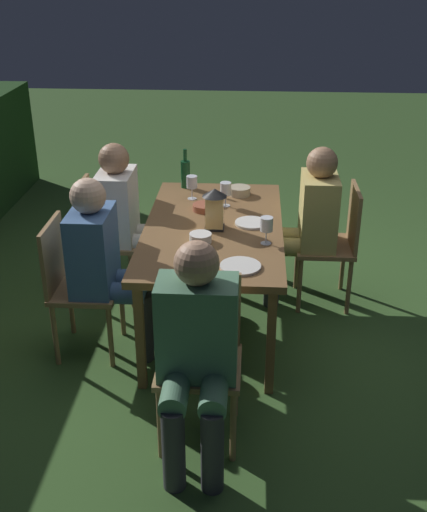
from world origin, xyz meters
TOP-DOWN VIEW (x-y plane):
  - ground_plane at (0.00, 0.00)m, footprint 16.00×16.00m
  - dining_table at (0.00, 0.00)m, footprint 1.61×0.88m
  - chair_side_right_b at (0.36, 0.83)m, footprint 0.42×0.40m
  - person_in_cream at (0.36, 0.63)m, footprint 0.38×0.47m
  - chair_side_left_b at (0.36, -0.83)m, footprint 0.42×0.40m
  - person_in_mustard at (0.36, -0.63)m, footprint 0.38×0.47m
  - chair_side_right_a at (-0.36, 0.83)m, footprint 0.42×0.40m
  - person_in_blue at (-0.36, 0.63)m, footprint 0.38×0.47m
  - chair_head_near at (-1.05, 0.00)m, footprint 0.40×0.42m
  - person_in_green at (-1.25, 0.00)m, footprint 0.48×0.38m
  - lantern_centerpiece at (-0.05, -0.01)m, footprint 0.15×0.15m
  - green_bottle_on_table at (0.71, 0.25)m, footprint 0.07×0.07m
  - wine_glass_a at (0.47, 0.18)m, footprint 0.08×0.08m
  - wine_glass_b at (-0.26, -0.33)m, footprint 0.08×0.08m
  - wine_glass_c at (0.35, -0.06)m, footprint 0.08×0.08m
  - plate_a at (-0.59, -0.19)m, footprint 0.23×0.23m
  - plate_b at (0.04, -0.24)m, footprint 0.21×0.21m
  - bowl_olives at (0.26, 0.08)m, footprint 0.16×0.16m
  - bowl_bread at (-0.26, 0.06)m, footprint 0.13×0.13m
  - bowl_salad at (0.57, -0.15)m, footprint 0.15×0.15m

SIDE VIEW (x-z plane):
  - ground_plane at x=0.00m, z-range 0.00..0.00m
  - chair_side_right_b at x=0.36m, z-range 0.05..0.92m
  - chair_side_left_b at x=0.36m, z-range 0.05..0.92m
  - chair_side_right_a at x=-0.36m, z-range 0.05..0.92m
  - chair_head_near at x=-1.05m, z-range 0.05..0.92m
  - person_in_cream at x=0.36m, z-range 0.06..1.21m
  - person_in_mustard at x=0.36m, z-range 0.06..1.21m
  - person_in_blue at x=-0.36m, z-range 0.06..1.21m
  - person_in_green at x=-1.25m, z-range 0.06..1.21m
  - dining_table at x=0.00m, z-range 0.31..1.03m
  - plate_a at x=-0.59m, z-range 0.73..0.74m
  - plate_b at x=0.04m, z-range 0.73..0.74m
  - bowl_olives at x=0.26m, z-range 0.73..0.77m
  - bowl_bread at x=-0.26m, z-range 0.73..0.79m
  - bowl_salad at x=0.57m, z-range 0.73..0.79m
  - green_bottle_on_table at x=0.71m, z-range 0.69..0.98m
  - wine_glass_a at x=0.47m, z-range 0.76..0.93m
  - wine_glass_b at x=-0.26m, z-range 0.76..0.93m
  - wine_glass_c at x=0.35m, z-range 0.76..0.93m
  - lantern_centerpiece at x=-0.05m, z-range 0.74..1.01m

